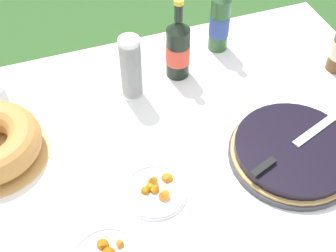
% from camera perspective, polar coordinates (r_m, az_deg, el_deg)
% --- Properties ---
extents(garden_table, '(1.70, 1.20, 0.75)m').
position_cam_1_polar(garden_table, '(1.50, -0.12, -5.27)').
color(garden_table, brown).
rests_on(garden_table, ground_plane).
extents(tablecloth, '(1.71, 1.21, 0.10)m').
position_cam_1_polar(tablecloth, '(1.46, -0.12, -4.08)').
color(tablecloth, white).
rests_on(tablecloth, garden_table).
extents(berry_tart, '(0.39, 0.39, 0.06)m').
position_cam_1_polar(berry_tart, '(1.48, 15.00, -3.04)').
color(berry_tart, '#38383D').
rests_on(berry_tart, tablecloth).
extents(serving_knife, '(0.36, 0.15, 0.01)m').
position_cam_1_polar(serving_knife, '(1.43, 14.52, -2.74)').
color(serving_knife, silver).
rests_on(serving_knife, berry_tart).
extents(cup_stack, '(0.07, 0.07, 0.24)m').
position_cam_1_polar(cup_stack, '(1.56, -4.54, 7.01)').
color(cup_stack, white).
rests_on(cup_stack, tablecloth).
extents(cider_bottle_green, '(0.08, 0.08, 0.33)m').
position_cam_1_polar(cider_bottle_green, '(1.77, 6.33, 12.73)').
color(cider_bottle_green, '#2D562D').
rests_on(cider_bottle_green, tablecloth).
extents(juice_bottle_red, '(0.08, 0.08, 0.31)m').
position_cam_1_polar(juice_bottle_red, '(1.65, 1.22, 9.42)').
color(juice_bottle_red, black).
rests_on(juice_bottle_red, tablecloth).
extents(snack_plate_right, '(0.19, 0.19, 0.05)m').
position_cam_1_polar(snack_plate_right, '(1.36, -1.55, -7.83)').
color(snack_plate_right, white).
rests_on(snack_plate_right, tablecloth).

